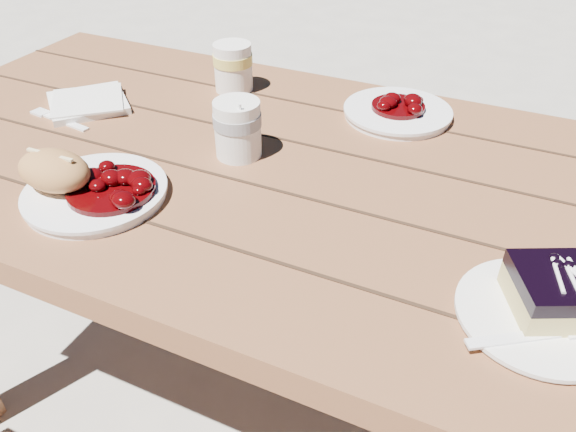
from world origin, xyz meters
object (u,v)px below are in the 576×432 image
at_px(second_plate, 397,113).
at_px(coffee_cup, 238,129).
at_px(picnic_table, 377,263).
at_px(dessert_plate, 539,316).
at_px(blueberry_cake, 556,291).
at_px(main_plate, 96,194).
at_px(bread_roll, 54,170).
at_px(second_cup, 233,67).

bearing_deg(second_plate, coffee_cup, -128.87).
distance_m(picnic_table, dessert_plate, 0.36).
bearing_deg(blueberry_cake, main_plate, 157.19).
relative_size(bread_roll, second_cup, 1.22).
xyz_separation_m(blueberry_cake, coffee_cup, (-0.54, 0.18, 0.01)).
bearing_deg(second_plate, main_plate, -126.31).
relative_size(main_plate, dessert_plate, 1.13).
bearing_deg(second_plate, blueberry_cake, -54.44).
xyz_separation_m(coffee_cup, second_cup, (-0.15, 0.24, 0.00)).
relative_size(dessert_plate, coffee_cup, 1.92).
height_order(picnic_table, blueberry_cake, blueberry_cake).
xyz_separation_m(bread_roll, coffee_cup, (0.20, 0.24, 0.00)).
relative_size(picnic_table, main_plate, 9.05).
distance_m(main_plate, blueberry_cake, 0.68).
bearing_deg(blueberry_cake, second_cup, 122.23).
distance_m(bread_roll, coffee_cup, 0.31).
bearing_deg(second_cup, bread_roll, -95.77).
bearing_deg(blueberry_cake, dessert_plate, -149.51).
height_order(dessert_plate, coffee_cup, coffee_cup).
bearing_deg(picnic_table, dessert_plate, -38.29).
distance_m(coffee_cup, second_plate, 0.35).
height_order(picnic_table, second_cup, second_cup).
height_order(dessert_plate, second_plate, second_plate).
distance_m(blueberry_cake, second_cup, 0.81).
bearing_deg(blueberry_cake, second_plate, 99.74).
height_order(dessert_plate, blueberry_cake, blueberry_cake).
bearing_deg(bread_roll, second_plate, 50.83).
height_order(coffee_cup, second_plate, coffee_cup).
bearing_deg(bread_roll, picnic_table, 27.02).
height_order(blueberry_cake, second_plate, blueberry_cake).
bearing_deg(main_plate, dessert_plate, 1.77).
height_order(bread_roll, blueberry_cake, bread_roll).
bearing_deg(second_cup, second_plate, 3.59).
bearing_deg(coffee_cup, second_cup, 120.97).
height_order(picnic_table, coffee_cup, coffee_cup).
xyz_separation_m(blueberry_cake, second_plate, (-0.32, 0.45, -0.03)).
bearing_deg(picnic_table, second_plate, 102.51).
relative_size(bread_roll, coffee_cup, 1.22).
bearing_deg(coffee_cup, second_plate, 51.13).
height_order(main_plate, coffee_cup, coffee_cup).
bearing_deg(main_plate, second_plate, 53.69).
xyz_separation_m(bread_roll, second_plate, (0.41, 0.50, -0.04)).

